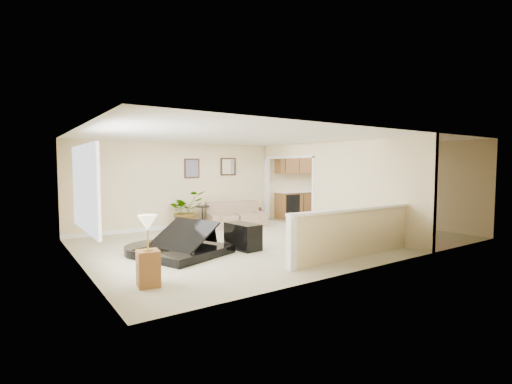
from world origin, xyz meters
TOP-DOWN VIEW (x-y plane):
  - floor at (0.00, 0.00)m, footprint 9.00×9.00m
  - back_wall at (0.00, 3.00)m, footprint 9.00×0.04m
  - front_wall at (0.00, -3.00)m, footprint 9.00×0.04m
  - left_wall at (-4.50, 0.00)m, footprint 0.04×6.00m
  - right_wall at (4.50, 0.00)m, footprint 0.04×6.00m
  - ceiling at (0.00, 0.00)m, footprint 9.00×6.00m
  - kitchen_vinyl at (3.15, 0.00)m, footprint 2.70×6.00m
  - interior_partition at (1.80, 0.25)m, footprint 0.18×5.99m
  - pony_half_wall at (0.08, -2.30)m, footprint 3.42×0.22m
  - left_window at (-4.49, -0.50)m, footprint 0.05×2.15m
  - wall_art_left at (-0.95, 2.97)m, footprint 0.48×0.04m
  - wall_mirror at (0.30, 2.97)m, footprint 0.55×0.04m
  - kitchen_cabinets at (3.19, 2.73)m, footprint 2.36×0.65m
  - piano at (-2.65, -0.10)m, footprint 2.25×2.22m
  - piano_bench at (-1.31, -0.42)m, footprint 0.51×0.89m
  - loveseat at (0.15, 2.34)m, footprint 1.89×1.32m
  - accent_table at (-0.78, 2.65)m, footprint 0.45×0.45m
  - palm_plant at (-1.33, 2.57)m, footprint 1.19×1.09m
  - small_plant at (1.10, 2.43)m, footprint 0.31×0.31m
  - lamp_stand at (-3.85, -1.75)m, footprint 0.36×0.36m

SIDE VIEW (x-z plane):
  - floor at x=0.00m, z-range 0.00..0.00m
  - kitchen_vinyl at x=3.15m, z-range 0.00..0.01m
  - small_plant at x=1.10m, z-range -0.04..0.49m
  - piano_bench at x=-1.31m, z-range 0.00..0.57m
  - loveseat at x=0.15m, z-range -0.12..0.85m
  - accent_table at x=-0.78m, z-range 0.09..0.74m
  - lamp_stand at x=-3.85m, z-range -0.08..1.00m
  - pony_half_wall at x=0.08m, z-range 0.02..1.02m
  - palm_plant at x=-1.33m, z-range -0.01..1.10m
  - piano at x=-2.65m, z-range -0.13..1.40m
  - kitchen_cabinets at x=3.19m, z-range -0.29..2.03m
  - interior_partition at x=1.80m, z-range -0.03..2.47m
  - back_wall at x=0.00m, z-range 0.00..2.50m
  - front_wall at x=0.00m, z-range 0.00..2.50m
  - left_wall at x=-4.50m, z-range 0.00..2.50m
  - right_wall at x=4.50m, z-range 0.00..2.50m
  - left_window at x=-4.49m, z-range 0.73..2.17m
  - wall_art_left at x=-0.95m, z-range 1.46..2.04m
  - wall_mirror at x=0.30m, z-range 1.52..2.08m
  - ceiling at x=0.00m, z-range 2.48..2.52m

